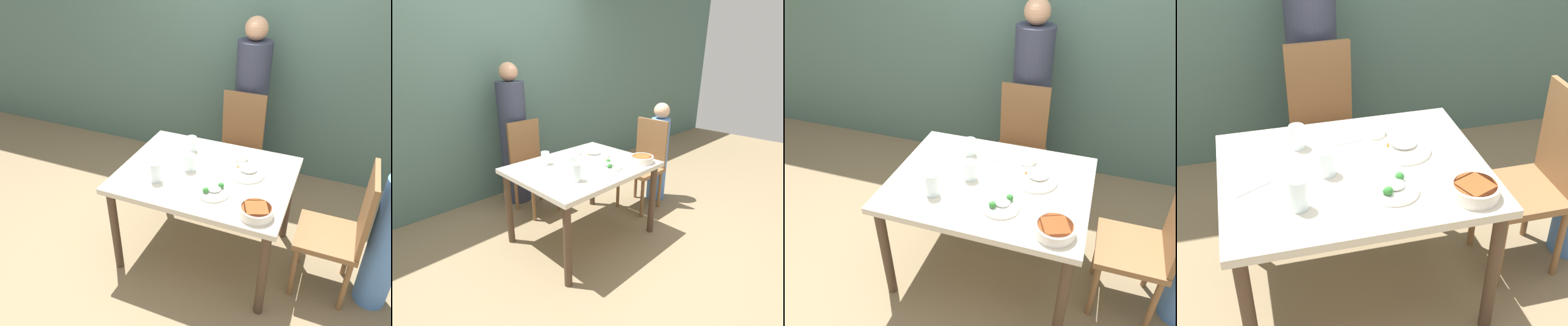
% 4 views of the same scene
% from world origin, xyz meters
% --- Properties ---
extents(ground_plane, '(10.00, 10.00, 0.00)m').
position_xyz_m(ground_plane, '(0.00, 0.00, 0.00)').
color(ground_plane, '#847051').
extents(wall_back, '(10.00, 0.06, 2.70)m').
position_xyz_m(wall_back, '(0.00, 1.43, 1.35)').
color(wall_back, '#4C6B60').
rests_on(wall_back, ground_plane).
extents(dining_table, '(1.19, 0.92, 0.72)m').
position_xyz_m(dining_table, '(0.00, 0.00, 0.64)').
color(dining_table, beige).
rests_on(dining_table, ground_plane).
extents(chair_adult_spot, '(0.40, 0.40, 0.98)m').
position_xyz_m(chair_adult_spot, '(0.00, 0.81, 0.52)').
color(chair_adult_spot, brown).
rests_on(chair_adult_spot, ground_plane).
extents(chair_child_spot, '(0.40, 0.40, 0.98)m').
position_xyz_m(chair_child_spot, '(0.94, -0.01, 0.52)').
color(chair_child_spot, brown).
rests_on(chair_child_spot, ground_plane).
extents(person_adult, '(0.30, 0.30, 1.57)m').
position_xyz_m(person_adult, '(0.00, 1.12, 0.73)').
color(person_adult, '#33384C').
rests_on(person_adult, ground_plane).
extents(person_child, '(0.21, 0.21, 1.14)m').
position_xyz_m(person_child, '(1.21, -0.01, 0.55)').
color(person_child, '#5184D1').
rests_on(person_child, ground_plane).
extents(bowl_curry, '(0.21, 0.21, 0.06)m').
position_xyz_m(bowl_curry, '(0.44, -0.32, 0.76)').
color(bowl_curry, silver).
rests_on(bowl_curry, dining_table).
extents(plate_rice_adult, '(0.25, 0.25, 0.05)m').
position_xyz_m(plate_rice_adult, '(0.26, 0.10, 0.74)').
color(plate_rice_adult, white).
rests_on(plate_rice_adult, dining_table).
extents(plate_rice_child, '(0.22, 0.22, 0.06)m').
position_xyz_m(plate_rice_child, '(0.12, -0.21, 0.74)').
color(plate_rice_child, white).
rests_on(plate_rice_child, dining_table).
extents(bowl_rice_small, '(0.11, 0.11, 0.04)m').
position_xyz_m(bowl_rice_small, '(0.17, 0.27, 0.75)').
color(bowl_rice_small, white).
rests_on(bowl_rice_small, dining_table).
extents(glass_water_tall, '(0.08, 0.08, 0.12)m').
position_xyz_m(glass_water_tall, '(-0.12, -0.01, 0.78)').
color(glass_water_tall, silver).
rests_on(glass_water_tall, dining_table).
extents(glass_water_short, '(0.08, 0.08, 0.14)m').
position_xyz_m(glass_water_short, '(-0.27, -0.22, 0.79)').
color(glass_water_short, silver).
rests_on(glass_water_short, dining_table).
extents(glass_water_center, '(0.07, 0.07, 0.12)m').
position_xyz_m(glass_water_center, '(-0.22, 0.25, 0.78)').
color(glass_water_center, silver).
rests_on(glass_water_center, dining_table).
extents(napkin_folded, '(0.14, 0.14, 0.01)m').
position_xyz_m(napkin_folded, '(0.46, -0.10, 0.73)').
color(napkin_folded, white).
rests_on(napkin_folded, dining_table).
extents(fork_steel, '(0.17, 0.10, 0.01)m').
position_xyz_m(fork_steel, '(-0.45, -0.04, 0.73)').
color(fork_steel, silver).
rests_on(fork_steel, dining_table).
extents(spoon_steel, '(0.18, 0.04, 0.01)m').
position_xyz_m(spoon_steel, '(0.01, 0.23, 0.73)').
color(spoon_steel, silver).
rests_on(spoon_steel, dining_table).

